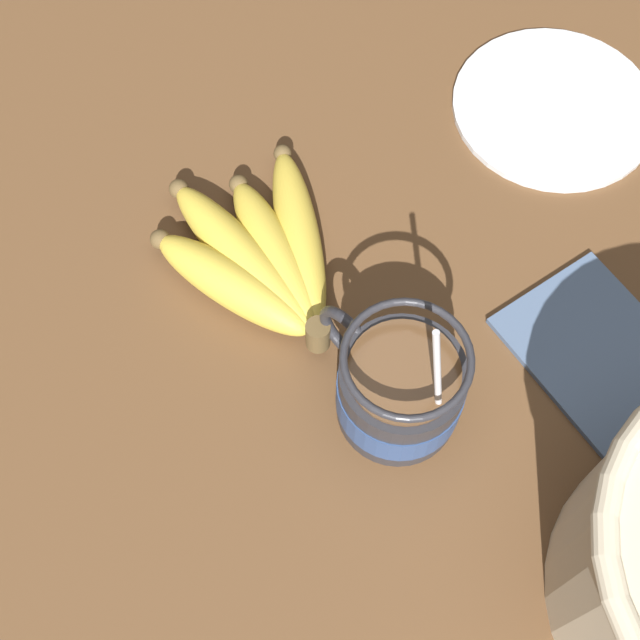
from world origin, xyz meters
The scene contains 5 objects.
table centered at (0.00, 0.00, 1.79)cm, with size 118.70×118.70×3.59cm.
coffee_mug centered at (-2.91, -0.82, 7.70)cm, with size 13.40×9.70×16.70cm.
banana_bunch centered at (13.87, -1.86, 5.49)cm, with size 20.78×17.03×4.30cm.
napkin centered at (-12.05, -16.00, 3.89)cm, with size 18.23×14.23×0.60cm.
small_plate centered at (7.38, -33.37, 3.89)cm, with size 19.21×19.21×0.60cm.
Camera 1 is at (-16.72, 20.95, 70.14)cm, focal length 50.00 mm.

